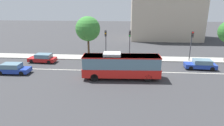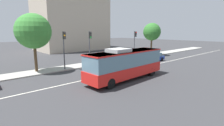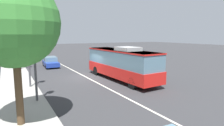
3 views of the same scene
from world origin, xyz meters
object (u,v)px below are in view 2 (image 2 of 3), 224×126
sedan_blue (153,57)px  street_tree_kerbside_centre (152,32)px  traffic_light_mid_block (64,44)px  street_tree_kerbside_left (33,31)px  traffic_light_far_corner (90,42)px  transit_bus (126,63)px  traffic_light_near_corner (135,40)px

sedan_blue → street_tree_kerbside_centre: street_tree_kerbside_centre is taller
traffic_light_mid_block → street_tree_kerbside_left: (-3.29, 1.38, 1.62)m
traffic_light_mid_block → street_tree_kerbside_centre: bearing=91.5°
traffic_light_far_corner → street_tree_kerbside_left: bearing=-98.3°
sedan_blue → street_tree_kerbside_left: 19.28m
transit_bus → traffic_light_mid_block: bearing=106.3°
traffic_light_mid_block → street_tree_kerbside_centre: (20.29, 0.60, 1.46)m
traffic_light_near_corner → street_tree_kerbside_left: street_tree_kerbside_left is taller
sedan_blue → street_tree_kerbside_centre: (5.55, 4.39, 4.30)m
traffic_light_near_corner → transit_bus: bearing=-48.5°
traffic_light_near_corner → street_tree_kerbside_left: 17.62m
traffic_light_mid_block → traffic_light_far_corner: bearing=89.5°
transit_bus → traffic_light_far_corner: (1.16, 8.45, 1.75)m
sedan_blue → traffic_light_near_corner: size_ratio=0.88×
transit_bus → street_tree_kerbside_centre: street_tree_kerbside_centre is taller
sedan_blue → traffic_light_mid_block: size_ratio=0.88×
traffic_light_mid_block → street_tree_kerbside_centre: 20.35m
street_tree_kerbside_left → street_tree_kerbside_centre: (23.58, -0.77, -0.15)m
transit_bus → traffic_light_far_corner: 8.70m
sedan_blue → traffic_light_far_corner: bearing=-16.6°
sedan_blue → street_tree_kerbside_centre: 8.28m
traffic_light_mid_block → traffic_light_far_corner: 4.07m
traffic_light_far_corner → traffic_light_near_corner: bearing=92.6°
traffic_light_far_corner → street_tree_kerbside_centre: 16.30m
transit_bus → traffic_light_near_corner: (11.29, 8.47, 1.75)m
traffic_light_near_corner → traffic_light_far_corner: same height
sedan_blue → street_tree_kerbside_left: bearing=-13.1°
street_tree_kerbside_left → traffic_light_near_corner: bearing=-4.5°
sedan_blue → traffic_light_mid_block: (-14.74, 3.78, 2.84)m
transit_bus → traffic_light_mid_block: 9.12m
traffic_light_far_corner → street_tree_kerbside_left: size_ratio=0.71×
transit_bus → street_tree_kerbside_centre: size_ratio=1.47×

